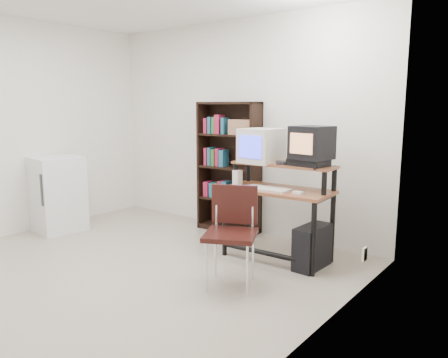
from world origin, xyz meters
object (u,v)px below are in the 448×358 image
Objects in this scene: mini_fridge at (57,194)px; crt_monitor at (261,146)px; pc_tower at (312,247)px; computer_desk at (279,194)px; crt_tv at (312,143)px; bookshelf at (230,165)px; school_chair at (232,225)px.

crt_monitor is at bearing 27.59° from mini_fridge.
computer_desk is at bearing 177.83° from pc_tower.
crt_tv is 0.24× the size of bookshelf.
crt_monitor reaches higher than computer_desk.
crt_monitor is 0.44× the size of mini_fridge.
pc_tower is (0.41, -0.03, -0.46)m from computer_desk.
computer_desk is 2.45× the size of pc_tower.
bookshelf reaches higher than crt_monitor.
mini_fridge reaches higher than school_chair.
computer_desk is 0.55m from crt_monitor.
mini_fridge is (-1.71, -1.34, -0.37)m from bookshelf.
mini_fridge is at bearing -156.21° from crt_monitor.
computer_desk is 1.18× the size of mini_fridge.
crt_monitor is 0.58m from crt_tv.
school_chair is (-0.29, -0.90, -0.68)m from crt_tv.
pc_tower is 0.93m from school_chair.
crt_monitor is 0.92m from bookshelf.
mini_fridge is at bearing -145.80° from bookshelf.
pc_tower is 3.25m from mini_fridge.
mini_fridge is at bearing -165.97° from computer_desk.
mini_fridge is (-2.73, -0.82, -0.21)m from computer_desk.
school_chair is 0.54× the size of bookshelf.
crt_monitor is 1.12m from school_chair.
bookshelf is (-0.75, 0.44, -0.32)m from crt_monitor.
crt_tv reaches higher than crt_monitor.
school_chair is (0.28, -0.89, -0.61)m from crt_monitor.
mini_fridge is at bearing 153.91° from school_chair.
crt_monitor is 0.48× the size of school_chair.
computer_desk reaches higher than mini_fridge.
computer_desk is 0.62m from crt_tv.
pc_tower is (0.68, -0.11, -0.94)m from crt_monitor.
crt_tv is at bearing -21.60° from bookshelf.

